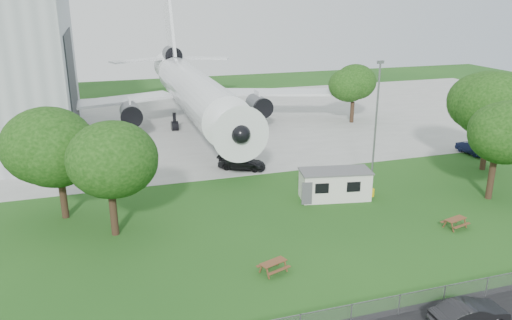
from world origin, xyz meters
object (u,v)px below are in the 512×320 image
object	(u,v)px
car_centre_sedan	(470,315)
site_cabin	(335,184)
picnic_east	(455,227)
airliner	(193,89)
picnic_west	(273,272)

from	to	relation	value
car_centre_sedan	site_cabin	bearing A→B (deg)	-2.50
car_centre_sedan	picnic_east	bearing A→B (deg)	-34.45
airliner	site_cabin	xyz separation A→B (m)	(7.13, -28.73, -3.96)
picnic_west	picnic_east	xyz separation A→B (m)	(15.66, 1.95, 0.00)
airliner	site_cabin	world-z (taller)	airliner
picnic_west	car_centre_sedan	xyz separation A→B (m)	(8.28, -8.49, 0.72)
airliner	picnic_west	distance (m)	39.33
airliner	picnic_west	xyz separation A→B (m)	(-2.22, -38.92, -5.27)
site_cabin	picnic_east	bearing A→B (deg)	-52.54
airliner	picnic_east	world-z (taller)	airliner
picnic_west	car_centre_sedan	size ratio (longest dim) A/B	0.41
site_cabin	picnic_east	size ratio (longest dim) A/B	3.86
picnic_east	car_centre_sedan	size ratio (longest dim) A/B	0.41
picnic_east	car_centre_sedan	distance (m)	12.81
picnic_west	car_centre_sedan	distance (m)	11.88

